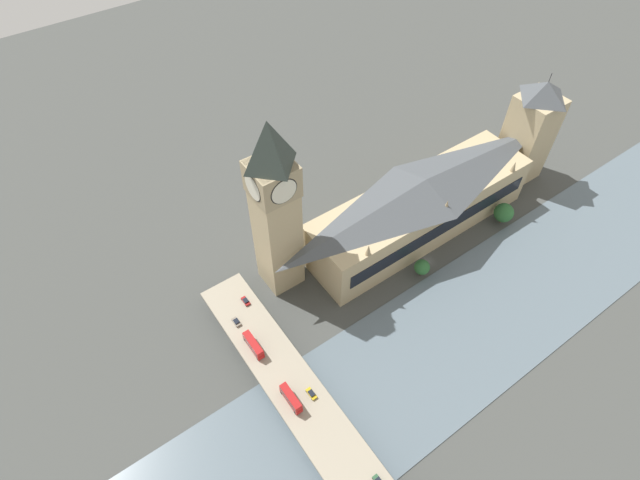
{
  "coord_description": "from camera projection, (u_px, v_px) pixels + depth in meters",
  "views": [
    {
      "loc": [
        -78.42,
        110.54,
        163.47
      ],
      "look_at": [
        21.14,
        40.11,
        20.58
      ],
      "focal_mm": 28.0,
      "sensor_mm": 36.0,
      "label": 1
    }
  ],
  "objects": [
    {
      "name": "clock_tower",
      "position": [
        275.0,
        206.0,
        170.86
      ],
      "size": [
        14.9,
        14.9,
        76.35
      ],
      "color": "tan",
      "rests_on": "ground_plane"
    },
    {
      "name": "double_decker_bus_mid",
      "position": [
        253.0,
        345.0,
        172.13
      ],
      "size": [
        10.62,
        2.64,
        4.61
      ],
      "color": "red",
      "rests_on": "road_bridge"
    },
    {
      "name": "victoria_tower",
      "position": [
        529.0,
        131.0,
        224.05
      ],
      "size": [
        17.34,
        17.34,
        53.77
      ],
      "color": "tan",
      "rests_on": "ground_plane"
    },
    {
      "name": "double_decker_bus_lead",
      "position": [
        291.0,
        398.0,
        159.52
      ],
      "size": [
        10.04,
        2.56,
        5.0
      ],
      "color": "red",
      "rests_on": "road_bridge"
    },
    {
      "name": "car_southbound_mid",
      "position": [
        311.0,
        394.0,
        162.65
      ],
      "size": [
        4.35,
        1.82,
        1.42
      ],
      "color": "gold",
      "rests_on": "road_bridge"
    },
    {
      "name": "car_northbound_tail",
      "position": [
        236.0,
        322.0,
        180.18
      ],
      "size": [
        4.01,
        1.93,
        1.46
      ],
      "color": "slate",
      "rests_on": "road_bridge"
    },
    {
      "name": "car_northbound_mid",
      "position": [
        246.0,
        301.0,
        186.06
      ],
      "size": [
        4.22,
        1.9,
        1.35
      ],
      "color": "maroon",
      "rests_on": "road_bridge"
    },
    {
      "name": "road_bridge",
      "position": [
        320.0,
        426.0,
        157.71
      ],
      "size": [
        133.77,
        16.82,
        6.48
      ],
      "color": "gray",
      "rests_on": "ground_plane"
    },
    {
      "name": "parliament_hall",
      "position": [
        421.0,
        206.0,
        207.85
      ],
      "size": [
        27.05,
        102.55,
        29.47
      ],
      "color": "tan",
      "rests_on": "ground_plane"
    },
    {
      "name": "river_water",
      "position": [
        485.0,
        314.0,
        190.57
      ],
      "size": [
        50.88,
        360.0,
        0.3
      ],
      "primitive_type": "cube",
      "color": "slate",
      "rests_on": "ground_plane"
    },
    {
      "name": "tree_embankment_mid",
      "position": [
        504.0,
        213.0,
        217.05
      ],
      "size": [
        8.5,
        8.5,
        10.37
      ],
      "color": "brown",
      "rests_on": "ground_plane"
    },
    {
      "name": "ground_plane",
      "position": [
        428.0,
        261.0,
        207.35
      ],
      "size": [
        600.0,
        600.0,
        0.0
      ],
      "primitive_type": "plane",
      "color": "#424442"
    },
    {
      "name": "tree_embankment_near",
      "position": [
        422.0,
        267.0,
        199.03
      ],
      "size": [
        6.32,
        6.32,
        8.22
      ],
      "color": "brown",
      "rests_on": "ground_plane"
    }
  ]
}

